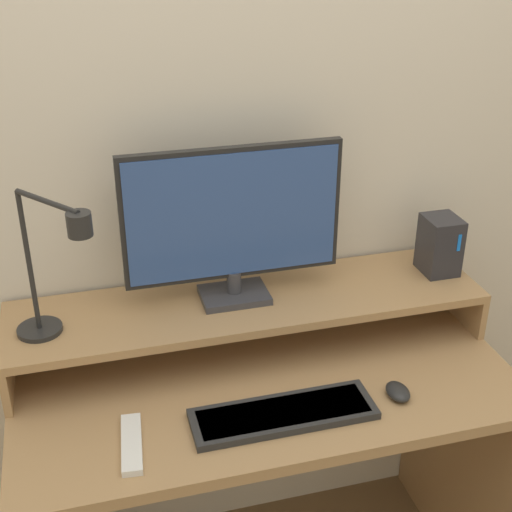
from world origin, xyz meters
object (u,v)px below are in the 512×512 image
Objects in this scene: router_dock at (440,245)px; desk_lamp at (53,272)px; remote_control at (132,444)px; monitor at (233,221)px; keyboard at (284,414)px; mouse at (398,392)px.

desk_lamp is at bearing -174.63° from router_dock.
router_dock is 0.96m from remote_control.
monitor is 1.50× the size of desk_lamp.
router_dock is 0.38× the size of keyboard.
mouse reaches higher than keyboard.
keyboard is at bearing 1.11° from remote_control.
desk_lamp reaches higher than keyboard.
desk_lamp is 4.72× the size of mouse.
mouse is at bearing -17.00° from desk_lamp.
mouse is at bearing -128.48° from router_dock.
remote_control is (-0.34, -0.01, -0.00)m from keyboard.
remote_control is (0.12, -0.24, -0.31)m from desk_lamp.
mouse is at bearing 0.23° from keyboard.
router_dock is 0.66m from keyboard.
keyboard is 5.48× the size of mouse.
monitor is 7.06× the size of mouse.
desk_lamp reaches higher than remote_control.
mouse is (-0.26, -0.32, -0.20)m from router_dock.
mouse is (0.31, -0.33, -0.34)m from monitor.
desk_lamp is 1.01m from router_dock.
mouse is at bearing 0.71° from remote_control.
mouse is (0.28, 0.00, 0.00)m from keyboard.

